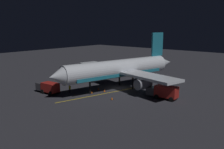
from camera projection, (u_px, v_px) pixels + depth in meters
ground_plane at (118, 89)px, 56.60m from camera, size 180.00×180.00×0.20m
apron_guide_stripe at (109, 93)px, 53.10m from camera, size 5.76×23.35×0.01m
airliner at (120, 69)px, 56.09m from camera, size 30.30×33.29×12.13m
baggage_truck at (48, 88)px, 52.64m from camera, size 5.53×2.49×2.26m
catering_truck at (163, 92)px, 48.69m from camera, size 6.15×2.53×2.54m
ground_crew_worker at (70, 89)px, 52.75m from camera, size 0.40×0.40×1.74m
traffic_cone_near_left at (112, 98)px, 48.11m from camera, size 0.50×0.50×0.55m
traffic_cone_near_right at (104, 91)px, 53.72m from camera, size 0.50×0.50×0.55m
traffic_cone_under_wing at (92, 92)px, 52.71m from camera, size 0.50×0.50×0.55m
traffic_cone_far at (98, 89)px, 55.09m from camera, size 0.50×0.50×0.55m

